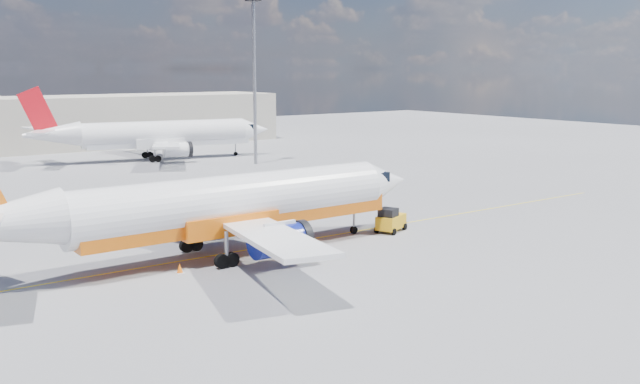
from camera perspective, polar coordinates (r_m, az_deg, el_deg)
ground at (r=48.64m, az=-0.25°, el=-4.72°), size 240.00×240.00×0.00m
taxi_line at (r=51.03m, az=-2.22°, el=-4.02°), size 70.00×0.15×0.01m
terminal_main at (r=118.08m, az=-19.98°, el=5.25°), size 70.00×14.00×8.00m
main_jet at (r=46.74m, az=-7.98°, el=-1.09°), size 34.01×26.93×10.32m
second_jet at (r=99.12m, az=-12.87°, el=4.46°), size 33.50×25.94×10.11m
gse_tug at (r=54.30m, az=5.66°, el=-2.26°), size 2.98×2.50×1.87m
traffic_cone at (r=44.16m, az=-11.16°, el=-6.01°), size 0.44×0.44×0.62m
floodlight_mast at (r=92.36m, az=-5.29°, el=10.05°), size 1.54×1.54×21.10m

